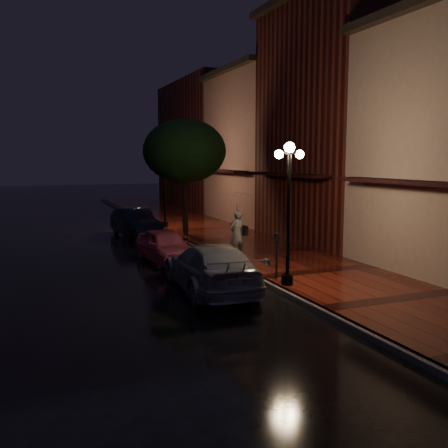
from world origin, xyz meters
name	(u,v)px	position (x,y,z in m)	size (l,w,h in m)	color
ground	(217,260)	(0.00, 0.00, 0.00)	(120.00, 120.00, 0.00)	black
sidewalk	(268,254)	(2.25, 0.00, 0.07)	(4.50, 60.00, 0.15)	#46130C
curb	(217,258)	(0.00, 0.00, 0.07)	(0.25, 60.00, 0.15)	#595451
storefront_mid	(340,126)	(7.00, 2.00, 5.50)	(5.00, 8.00, 11.00)	#511914
storefront_far	(264,150)	(7.00, 10.00, 4.50)	(5.00, 8.00, 9.00)	#8C5951
storefront_extra	(208,146)	(7.00, 20.00, 5.00)	(5.00, 12.00, 10.00)	#511914
streetlamp_near	(289,205)	(0.35, -5.00, 2.60)	(0.96, 0.36, 4.31)	black
streetlamp_far	(164,183)	(0.35, 9.00, 2.60)	(0.96, 0.36, 4.31)	black
street_tree	(185,153)	(0.61, 5.99, 4.24)	(4.16, 4.16, 5.80)	black
pink_car	(166,246)	(-1.99, 0.37, 0.64)	(1.50, 3.73, 1.27)	#CA5368
navy_car	(135,223)	(-1.76, 6.96, 0.72)	(1.53, 4.39, 1.45)	black
silver_car	(211,267)	(-1.88, -4.28, 0.72)	(2.02, 4.98, 1.44)	#9999A0
woman_with_umbrella	(237,214)	(0.60, -0.57, 1.87)	(1.08, 1.10, 2.60)	silver
parking_meter	(277,251)	(0.37, -4.26, 1.05)	(0.14, 0.10, 1.48)	black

